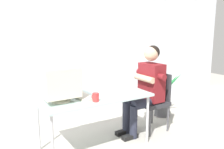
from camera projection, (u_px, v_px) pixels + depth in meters
The scene contains 9 objects.
ground_plane at pixel (95, 146), 3.22m from camera, with size 12.00×12.00×0.00m, color #B2ADA3.
wall_back at pixel (72, 32), 4.25m from camera, with size 8.00×0.10×3.00m, color silver.
desk at pixel (94, 99), 3.09m from camera, with size 1.45×0.71×0.71m.
crt_monitor at pixel (60, 82), 2.79m from camera, with size 0.43×0.33×0.41m.
keyboard at pixel (82, 96), 3.01m from camera, with size 0.19×0.43×0.03m.
office_chair at pixel (155, 98), 3.68m from camera, with size 0.42×0.42×0.89m.
person_seated at pixel (147, 85), 3.54m from camera, with size 0.69×0.59×1.32m.
potted_plant at pixel (162, 96), 4.28m from camera, with size 0.82×0.77×0.85m.
desk_mug at pixel (96, 97), 2.82m from camera, with size 0.08×0.09×0.11m.
Camera 1 is at (-1.36, -2.64, 1.58)m, focal length 37.97 mm.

